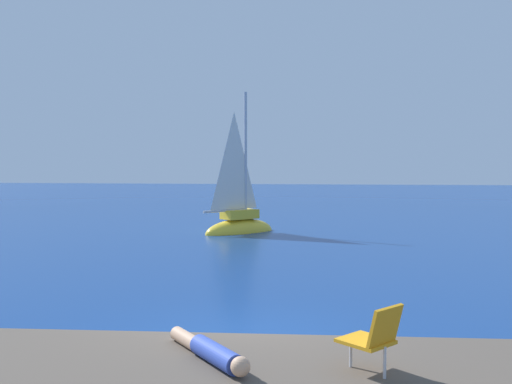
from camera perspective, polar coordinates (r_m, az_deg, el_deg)
ground_plane at (r=9.72m, az=-1.11°, el=-15.18°), size 160.00×160.00×0.00m
sailboat_near at (r=25.07m, az=-1.71°, el=-3.28°), size 3.36×3.47×6.86m
person_sunbather at (r=6.95m, az=-4.59°, el=-15.77°), size 1.25×1.42×0.25m
beach_chair at (r=6.54m, az=11.86°, el=-14.01°), size 0.76×0.75×0.80m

